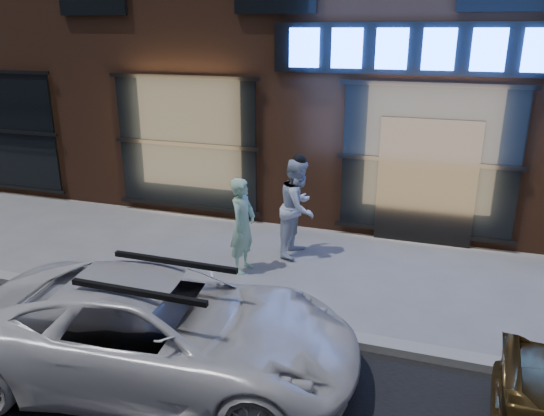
{
  "coord_description": "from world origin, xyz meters",
  "views": [
    {
      "loc": [
        0.29,
        -6.05,
        3.93
      ],
      "look_at": [
        -2.27,
        1.6,
        1.2
      ],
      "focal_mm": 35.0,
      "sensor_mm": 36.0,
      "label": 1
    }
  ],
  "objects": [
    {
      "name": "man_bowtie",
      "position": [
        -2.81,
        1.66,
        0.81
      ],
      "size": [
        0.45,
        0.63,
        1.63
      ],
      "primitive_type": "imported",
      "rotation": [
        0.0,
        0.0,
        1.47
      ],
      "color": "#9FD1B0",
      "rests_on": "ground"
    },
    {
      "name": "ground",
      "position": [
        0.0,
        0.0,
        0.0
      ],
      "size": [
        90.0,
        90.0,
        0.0
      ],
      "primitive_type": "plane",
      "color": "slate",
      "rests_on": "ground"
    },
    {
      "name": "white_suv",
      "position": [
        -2.62,
        -1.39,
        0.64
      ],
      "size": [
        4.82,
        2.71,
        1.27
      ],
      "primitive_type": "imported",
      "rotation": [
        0.0,
        0.0,
        1.71
      ],
      "color": "silver",
      "rests_on": "ground"
    },
    {
      "name": "curb",
      "position": [
        0.0,
        0.0,
        0.06
      ],
      "size": [
        60.0,
        0.25,
        0.12
      ],
      "primitive_type": "cube",
      "color": "gray",
      "rests_on": "ground"
    },
    {
      "name": "man_cap",
      "position": [
        -2.12,
        2.63,
        0.9
      ],
      "size": [
        0.75,
        0.93,
        1.79
      ],
      "primitive_type": "imported",
      "rotation": [
        0.0,
        0.0,
        1.48
      ],
      "color": "white",
      "rests_on": "ground"
    }
  ]
}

